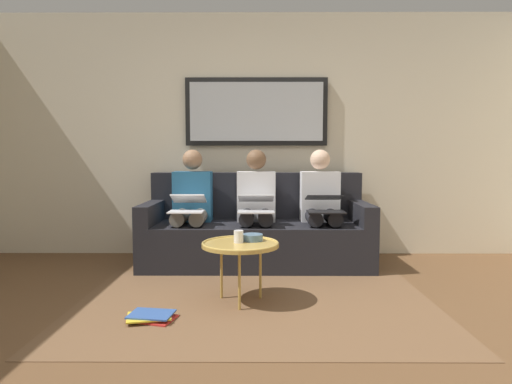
{
  "coord_description": "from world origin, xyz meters",
  "views": [
    {
      "loc": [
        -0.02,
        2.24,
        1.07
      ],
      "look_at": [
        0.0,
        -1.7,
        0.75
      ],
      "focal_mm": 30.72,
      "sensor_mm": 36.0,
      "label": 1
    }
  ],
  "objects_px": {
    "coffee_table": "(240,245)",
    "cup": "(239,237)",
    "couch": "(256,232)",
    "bowl": "(252,237)",
    "laptop_silver": "(256,204)",
    "laptop_white": "(188,204)",
    "person_left": "(321,203)",
    "laptop_black": "(325,204)",
    "person_right": "(191,203)",
    "magazine_stack": "(151,316)",
    "person_middle": "(256,203)",
    "framed_mirror": "(256,112)"
  },
  "relations": [
    {
      "from": "couch",
      "to": "person_left",
      "type": "xyz_separation_m",
      "value": [
        -0.64,
        0.07,
        0.3
      ]
    },
    {
      "from": "coffee_table",
      "to": "laptop_silver",
      "type": "height_order",
      "value": "laptop_silver"
    },
    {
      "from": "person_left",
      "to": "laptop_black",
      "type": "height_order",
      "value": "person_left"
    },
    {
      "from": "bowl",
      "to": "magazine_stack",
      "type": "height_order",
      "value": "bowl"
    },
    {
      "from": "bowl",
      "to": "person_left",
      "type": "height_order",
      "value": "person_left"
    },
    {
      "from": "laptop_black",
      "to": "person_right",
      "type": "bearing_deg",
      "value": -10.61
    },
    {
      "from": "laptop_black",
      "to": "person_left",
      "type": "bearing_deg",
      "value": -90.0
    },
    {
      "from": "coffee_table",
      "to": "cup",
      "type": "height_order",
      "value": "cup"
    },
    {
      "from": "laptop_black",
      "to": "person_right",
      "type": "relative_size",
      "value": 0.33
    },
    {
      "from": "laptop_silver",
      "to": "laptop_white",
      "type": "distance_m",
      "value": 0.64
    },
    {
      "from": "coffee_table",
      "to": "cup",
      "type": "relative_size",
      "value": 6.26
    },
    {
      "from": "bowl",
      "to": "person_left",
      "type": "xyz_separation_m",
      "value": [
        -0.66,
        -1.06,
        0.14
      ]
    },
    {
      "from": "person_right",
      "to": "magazine_stack",
      "type": "relative_size",
      "value": 3.33
    },
    {
      "from": "laptop_white",
      "to": "person_middle",
      "type": "bearing_deg",
      "value": -159.96
    },
    {
      "from": "laptop_silver",
      "to": "person_left",
      "type": "bearing_deg",
      "value": -159.83
    },
    {
      "from": "coffee_table",
      "to": "bowl",
      "type": "bearing_deg",
      "value": -133.78
    },
    {
      "from": "couch",
      "to": "laptop_white",
      "type": "height_order",
      "value": "couch"
    },
    {
      "from": "cup",
      "to": "laptop_black",
      "type": "height_order",
      "value": "laptop_black"
    },
    {
      "from": "couch",
      "to": "framed_mirror",
      "type": "xyz_separation_m",
      "value": [
        0.0,
        -0.39,
        1.24
      ]
    },
    {
      "from": "bowl",
      "to": "magazine_stack",
      "type": "relative_size",
      "value": 0.45
    },
    {
      "from": "couch",
      "to": "laptop_white",
      "type": "xyz_separation_m",
      "value": [
        0.64,
        0.3,
        0.31
      ]
    },
    {
      "from": "coffee_table",
      "to": "person_middle",
      "type": "height_order",
      "value": "person_middle"
    },
    {
      "from": "laptop_white",
      "to": "magazine_stack",
      "type": "distance_m",
      "value": 1.41
    },
    {
      "from": "person_left",
      "to": "coffee_table",
      "type": "bearing_deg",
      "value": 56.86
    },
    {
      "from": "couch",
      "to": "laptop_silver",
      "type": "distance_m",
      "value": 0.44
    },
    {
      "from": "cup",
      "to": "person_right",
      "type": "distance_m",
      "value": 1.25
    },
    {
      "from": "coffee_table",
      "to": "person_left",
      "type": "relative_size",
      "value": 0.49
    },
    {
      "from": "couch",
      "to": "cup",
      "type": "distance_m",
      "value": 1.22
    },
    {
      "from": "framed_mirror",
      "to": "person_left",
      "type": "xyz_separation_m",
      "value": [
        -0.64,
        0.46,
        -0.94
      ]
    },
    {
      "from": "coffee_table",
      "to": "bowl",
      "type": "height_order",
      "value": "bowl"
    },
    {
      "from": "person_left",
      "to": "person_right",
      "type": "distance_m",
      "value": 1.28
    },
    {
      "from": "laptop_black",
      "to": "person_middle",
      "type": "height_order",
      "value": "person_middle"
    },
    {
      "from": "couch",
      "to": "person_middle",
      "type": "relative_size",
      "value": 1.93
    },
    {
      "from": "cup",
      "to": "laptop_silver",
      "type": "bearing_deg",
      "value": -97.86
    },
    {
      "from": "magazine_stack",
      "to": "person_right",
      "type": "bearing_deg",
      "value": -91.68
    },
    {
      "from": "couch",
      "to": "coffee_table",
      "type": "relative_size",
      "value": 3.9
    },
    {
      "from": "bowl",
      "to": "laptop_white",
      "type": "bearing_deg",
      "value": -53.21
    },
    {
      "from": "person_right",
      "to": "coffee_table",
      "type": "bearing_deg",
      "value": 114.76
    },
    {
      "from": "coffee_table",
      "to": "person_right",
      "type": "height_order",
      "value": "person_right"
    },
    {
      "from": "magazine_stack",
      "to": "laptop_black",
      "type": "bearing_deg",
      "value": -136.34
    },
    {
      "from": "coffee_table",
      "to": "laptop_silver",
      "type": "relative_size",
      "value": 1.52
    },
    {
      "from": "couch",
      "to": "person_right",
      "type": "height_order",
      "value": "person_right"
    },
    {
      "from": "couch",
      "to": "laptop_white",
      "type": "relative_size",
      "value": 6.02
    },
    {
      "from": "person_middle",
      "to": "magazine_stack",
      "type": "distance_m",
      "value": 1.75
    },
    {
      "from": "person_left",
      "to": "magazine_stack",
      "type": "height_order",
      "value": "person_left"
    },
    {
      "from": "person_middle",
      "to": "laptop_black",
      "type": "bearing_deg",
      "value": 159.46
    },
    {
      "from": "coffee_table",
      "to": "laptop_white",
      "type": "relative_size",
      "value": 1.54
    },
    {
      "from": "person_right",
      "to": "laptop_white",
      "type": "bearing_deg",
      "value": 90.0
    },
    {
      "from": "coffee_table",
      "to": "person_right",
      "type": "xyz_separation_m",
      "value": [
        0.53,
        -1.15,
        0.18
      ]
    },
    {
      "from": "person_right",
      "to": "laptop_white",
      "type": "xyz_separation_m",
      "value": [
        0.0,
        0.23,
        0.02
      ]
    }
  ]
}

